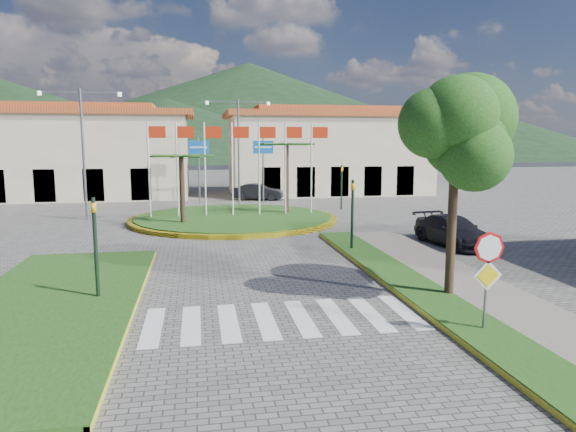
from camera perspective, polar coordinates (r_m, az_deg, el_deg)
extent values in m
plane|color=#5A5855|center=(10.76, 2.64, -18.46)|extent=(160.00, 160.00, 0.00)
cube|color=gray|center=(14.77, 24.61, -11.32)|extent=(4.00, 28.00, 0.15)
cube|color=#1A4513|center=(14.14, 20.52, -11.90)|extent=(1.60, 28.00, 0.18)
cube|color=#1A4513|center=(16.67, -25.06, -9.08)|extent=(5.00, 14.00, 0.18)
cube|color=silver|center=(14.38, -0.91, -11.37)|extent=(8.00, 3.00, 0.01)
cylinder|color=yellow|center=(31.80, -6.06, -0.31)|extent=(12.70, 12.70, 0.24)
cylinder|color=#1A4513|center=(31.79, -6.06, -0.26)|extent=(12.00, 12.00, 0.30)
cylinder|color=black|center=(29.52, -11.66, 2.63)|extent=(0.28, 0.28, 4.05)
cylinder|color=black|center=(32.95, -0.14, 3.92)|extent=(0.28, 0.28, 4.68)
cylinder|color=silver|center=(32.05, -15.18, 4.69)|extent=(0.10, 0.10, 6.00)
cube|color=#AF220B|center=(31.96, -14.35, 9.02)|extent=(1.00, 0.03, 0.70)
cylinder|color=silver|center=(31.95, -12.19, 4.79)|extent=(0.10, 0.10, 6.00)
cube|color=#AF220B|center=(31.88, -11.33, 9.12)|extent=(1.00, 0.03, 0.70)
cylinder|color=silver|center=(31.93, -9.19, 4.86)|extent=(0.10, 0.10, 6.00)
cube|color=#AF220B|center=(31.89, -8.29, 9.19)|extent=(1.00, 0.03, 0.70)
cylinder|color=silver|center=(32.00, -6.20, 4.93)|extent=(0.10, 0.10, 6.00)
cube|color=#AF220B|center=(31.99, -5.27, 9.24)|extent=(1.00, 0.03, 0.70)
cylinder|color=silver|center=(32.15, -3.22, 4.98)|extent=(0.10, 0.10, 6.00)
cube|color=#AF220B|center=(32.17, -2.27, 9.26)|extent=(1.00, 0.03, 0.70)
cylinder|color=silver|center=(32.39, -0.28, 5.02)|extent=(0.10, 0.10, 6.00)
cube|color=#AF220B|center=(32.44, 0.68, 9.26)|extent=(1.00, 0.03, 0.70)
cylinder|color=silver|center=(32.71, 2.61, 5.04)|extent=(0.10, 0.10, 6.00)
cube|color=#AF220B|center=(32.79, 3.58, 9.24)|extent=(1.00, 0.03, 0.70)
cylinder|color=slate|center=(13.84, 21.12, -7.32)|extent=(0.07, 0.07, 2.50)
cylinder|color=red|center=(13.58, 21.45, -3.30)|extent=(0.80, 0.03, 0.80)
cube|color=yellow|center=(13.72, 21.32, -6.18)|extent=(0.78, 0.03, 0.78)
cylinder|color=black|center=(16.49, 17.72, -1.34)|extent=(0.28, 0.28, 4.40)
ellipsoid|color=#124413|center=(16.28, 18.19, 9.14)|extent=(3.60, 3.60, 3.20)
cylinder|color=black|center=(16.49, -20.57, -3.59)|extent=(0.12, 0.12, 3.20)
imported|color=yellow|center=(16.32, -20.74, -0.15)|extent=(0.15, 0.18, 0.90)
cylinder|color=black|center=(22.61, 7.15, -0.03)|extent=(0.12, 0.12, 3.20)
imported|color=yellow|center=(22.49, 7.20, 2.49)|extent=(0.15, 0.18, 0.90)
cylinder|color=black|center=(36.94, 5.96, 3.20)|extent=(0.12, 0.12, 3.20)
imported|color=yellow|center=(36.86, 5.98, 4.74)|extent=(0.18, 0.15, 0.90)
cylinder|color=slate|center=(40.43, -9.85, 4.98)|extent=(0.12, 0.12, 5.20)
cube|color=#105AB4|center=(40.31, -9.91, 7.52)|extent=(1.60, 0.05, 1.00)
cylinder|color=slate|center=(40.76, -2.78, 5.11)|extent=(0.12, 0.12, 5.20)
cube|color=#105AB4|center=(40.64, -2.78, 7.64)|extent=(1.60, 0.05, 1.00)
cylinder|color=slate|center=(39.51, -5.51, 7.02)|extent=(0.16, 0.16, 8.00)
cube|color=slate|center=(39.53, -7.36, 12.50)|extent=(2.40, 0.08, 0.08)
cube|color=slate|center=(39.72, -3.82, 12.53)|extent=(2.40, 0.08, 0.08)
cylinder|color=slate|center=(34.08, -21.77, 6.28)|extent=(0.16, 0.16, 8.00)
cube|color=slate|center=(34.46, -24.12, 12.50)|extent=(2.40, 0.08, 0.08)
cube|color=slate|center=(33.98, -20.09, 12.78)|extent=(2.40, 0.08, 0.08)
cube|color=#C5BA95|center=(48.85, -24.21, 5.98)|extent=(22.00, 9.00, 7.00)
cube|color=#97391D|center=(48.90, -24.47, 10.37)|extent=(23.32, 9.54, 0.50)
cube|color=#97391D|center=(48.92, -24.51, 10.95)|extent=(16.50, 4.95, 0.60)
cube|color=#C5BA95|center=(48.92, 4.38, 6.68)|extent=(18.00, 9.00, 7.00)
cube|color=#97391D|center=(48.96, 4.43, 11.07)|extent=(19.08, 9.54, 0.50)
cube|color=#97391D|center=(48.99, 4.43, 11.65)|extent=(13.50, 4.95, 0.60)
cone|color=black|center=(170.54, -4.32, 11.66)|extent=(180.00, 180.00, 30.00)
cone|color=black|center=(161.44, 16.76, 9.40)|extent=(120.00, 120.00, 18.00)
cone|color=black|center=(139.63, -13.42, 9.35)|extent=(110.00, 110.00, 16.00)
imported|color=white|center=(45.84, -19.91, 2.53)|extent=(4.92, 2.79, 1.30)
imported|color=black|center=(46.41, -14.58, 2.82)|extent=(4.02, 2.30, 1.29)
imported|color=black|center=(42.91, -3.38, 2.71)|extent=(4.43, 2.56, 1.38)
imported|color=black|center=(25.33, 17.86, -1.57)|extent=(2.48, 4.93, 1.37)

